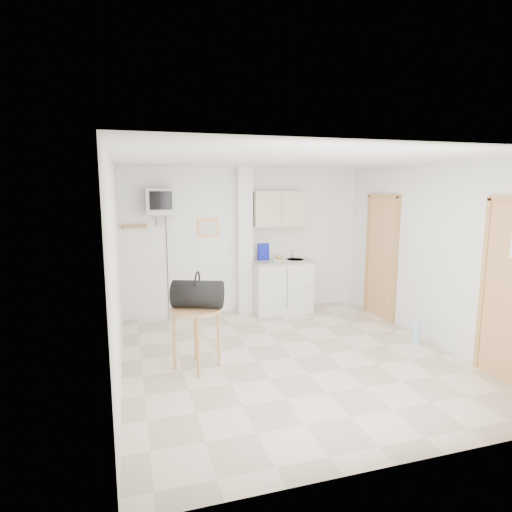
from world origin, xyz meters
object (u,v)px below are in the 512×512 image
object	(u,v)px
crt_television	(160,202)
duffel_bag	(198,294)
water_bottle	(416,333)
round_table	(196,317)

from	to	relation	value
crt_television	duffel_bag	xyz separation A→B (m)	(0.26, -1.97, -1.01)
duffel_bag	water_bottle	xyz separation A→B (m)	(3.04, -0.09, -0.77)
duffel_bag	crt_television	bearing A→B (deg)	119.07
water_bottle	crt_television	bearing A→B (deg)	148.01
crt_television	water_bottle	size ratio (longest dim) A/B	6.22
water_bottle	round_table	bearing A→B (deg)	178.65
crt_television	round_table	xyz separation A→B (m)	(0.23, -1.98, -1.29)
crt_television	duffel_bag	world-z (taller)	crt_television
duffel_bag	round_table	bearing A→B (deg)	-124.87
crt_television	duffel_bag	size ratio (longest dim) A/B	3.20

